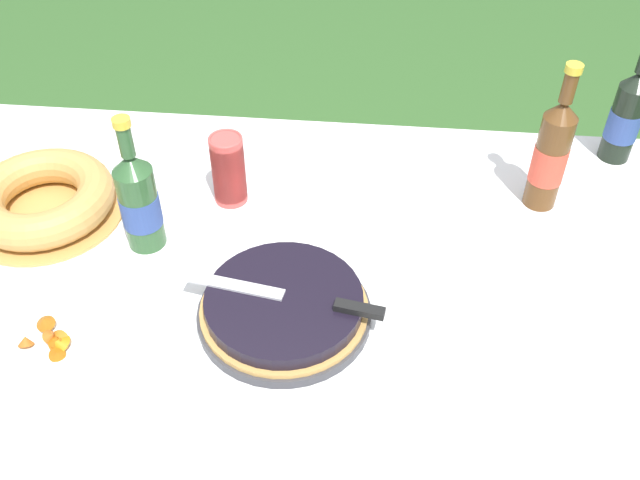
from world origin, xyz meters
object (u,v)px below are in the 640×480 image
object	(u,v)px
serving_knife	(299,298)
cider_bottle_amber	(551,154)
bundt_cake	(42,199)
juice_bottle_red	(626,116)
berry_tart	(284,308)
cider_bottle_green	(139,201)
snack_plate_near	(58,345)
cup_stack	(228,170)

from	to	relation	value
serving_knife	cider_bottle_amber	xyz separation A→B (m)	(0.48, 0.39, 0.07)
bundt_cake	juice_bottle_red	world-z (taller)	juice_bottle_red
berry_tart	cider_bottle_green	world-z (taller)	cider_bottle_green
bundt_cake	snack_plate_near	xyz separation A→B (m)	(0.16, -0.36, -0.03)
juice_bottle_red	bundt_cake	bearing A→B (deg)	-165.21
serving_knife	cider_bottle_green	world-z (taller)	cider_bottle_green
serving_knife	juice_bottle_red	bearing A→B (deg)	-129.63
serving_knife	cider_bottle_amber	distance (m)	0.62
cider_bottle_green	juice_bottle_red	xyz separation A→B (m)	(1.02, 0.40, 0.00)
berry_tart	cider_bottle_green	bearing A→B (deg)	150.14
bundt_cake	cider_bottle_amber	distance (m)	1.07
cider_bottle_green	cider_bottle_amber	distance (m)	0.85
berry_tart	snack_plate_near	size ratio (longest dim) A/B	1.41
serving_knife	snack_plate_near	bearing A→B (deg)	24.25
cup_stack	snack_plate_near	size ratio (longest dim) A/B	0.72
berry_tart	cider_bottle_amber	world-z (taller)	cider_bottle_amber
juice_bottle_red	snack_plate_near	bearing A→B (deg)	-147.83
cup_stack	cider_bottle_green	world-z (taller)	cider_bottle_green
juice_bottle_red	cup_stack	bearing A→B (deg)	-164.30
serving_knife	juice_bottle_red	distance (m)	0.90
serving_knife	bundt_cake	distance (m)	0.63
serving_knife	cider_bottle_green	bearing A→B (deg)	-18.58
cider_bottle_green	cider_bottle_amber	bearing A→B (deg)	14.35
cup_stack	bundt_cake	bearing A→B (deg)	-167.28
serving_knife	snack_plate_near	distance (m)	0.43
juice_bottle_red	cider_bottle_amber	bearing A→B (deg)	-136.07
cider_bottle_green	snack_plate_near	xyz separation A→B (m)	(-0.08, -0.29, -0.10)
berry_tart	cider_bottle_green	xyz separation A→B (m)	(-0.31, 0.18, 0.08)
bundt_cake	berry_tart	bearing A→B (deg)	-23.94
cider_bottle_amber	juice_bottle_red	distance (m)	0.27
cider_bottle_amber	snack_plate_near	size ratio (longest dim) A/B	1.48
snack_plate_near	bundt_cake	bearing A→B (deg)	114.43
cider_bottle_green	snack_plate_near	world-z (taller)	cider_bottle_green
serving_knife	bundt_cake	world-z (taller)	bundt_cake
berry_tart	juice_bottle_red	size ratio (longest dim) A/B	1.05
snack_plate_near	juice_bottle_red	bearing A→B (deg)	32.17
berry_tart	bundt_cake	size ratio (longest dim) A/B	0.96
juice_bottle_red	cider_bottle_green	bearing A→B (deg)	-158.55
cider_bottle_amber	juice_bottle_red	xyz separation A→B (m)	(0.20, 0.19, -0.02)
cider_bottle_green	cider_bottle_amber	world-z (taller)	cider_bottle_amber
cider_bottle_green	juice_bottle_red	world-z (taller)	juice_bottle_red
bundt_cake	juice_bottle_red	xyz separation A→B (m)	(1.26, 0.33, 0.07)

